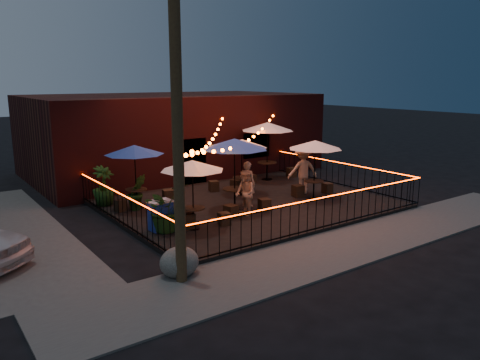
{
  "coord_description": "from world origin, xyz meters",
  "views": [
    {
      "loc": [
        -10.36,
        -11.89,
        4.78
      ],
      "look_at": [
        -0.74,
        1.49,
        1.21
      ],
      "focal_mm": 35.0,
      "sensor_mm": 36.0,
      "label": 1
    }
  ],
  "objects_px": {
    "utility_pole": "(177,115)",
    "cafe_table_1": "(134,151)",
    "cooler": "(161,215)",
    "cafe_table_2": "(235,145)",
    "cafe_table_0": "(192,166)",
    "cafe_table_4": "(315,146)",
    "boulder": "(179,262)",
    "cafe_table_3": "(242,144)",
    "cafe_table_5": "(268,127)"
  },
  "relations": [
    {
      "from": "utility_pole",
      "to": "cafe_table_4",
      "type": "bearing_deg",
      "value": 24.39
    },
    {
      "from": "cafe_table_3",
      "to": "cafe_table_5",
      "type": "height_order",
      "value": "cafe_table_5"
    },
    {
      "from": "cafe_table_4",
      "to": "cooler",
      "type": "xyz_separation_m",
      "value": [
        -6.67,
        -0.04,
        -1.63
      ]
    },
    {
      "from": "cafe_table_4",
      "to": "cafe_table_5",
      "type": "relative_size",
      "value": 0.93
    },
    {
      "from": "cooler",
      "to": "utility_pole",
      "type": "bearing_deg",
      "value": -113.68
    },
    {
      "from": "cafe_table_2",
      "to": "boulder",
      "type": "distance_m",
      "value": 5.96
    },
    {
      "from": "utility_pole",
      "to": "cafe_table_5",
      "type": "bearing_deg",
      "value": 40.73
    },
    {
      "from": "utility_pole",
      "to": "cafe_table_3",
      "type": "xyz_separation_m",
      "value": [
        5.97,
        5.79,
        -1.79
      ]
    },
    {
      "from": "utility_pole",
      "to": "cooler",
      "type": "bearing_deg",
      "value": 71.2
    },
    {
      "from": "cafe_table_1",
      "to": "boulder",
      "type": "bearing_deg",
      "value": -103.92
    },
    {
      "from": "cafe_table_4",
      "to": "cafe_table_3",
      "type": "bearing_deg",
      "value": 130.49
    },
    {
      "from": "utility_pole",
      "to": "cafe_table_0",
      "type": "relative_size",
      "value": 3.32
    },
    {
      "from": "boulder",
      "to": "utility_pole",
      "type": "bearing_deg",
      "value": -110.22
    },
    {
      "from": "utility_pole",
      "to": "cafe_table_5",
      "type": "xyz_separation_m",
      "value": [
        8.59,
        7.4,
        -1.39
      ]
    },
    {
      "from": "cooler",
      "to": "boulder",
      "type": "xyz_separation_m",
      "value": [
        -1.07,
        -3.18,
        -0.26
      ]
    },
    {
      "from": "cafe_table_2",
      "to": "cooler",
      "type": "distance_m",
      "value": 3.69
    },
    {
      "from": "cafe_table_4",
      "to": "cooler",
      "type": "relative_size",
      "value": 2.78
    },
    {
      "from": "cafe_table_2",
      "to": "cooler",
      "type": "xyz_separation_m",
      "value": [
        -3.14,
        -0.45,
        -1.89
      ]
    },
    {
      "from": "cafe_table_0",
      "to": "utility_pole",
      "type": "bearing_deg",
      "value": -124.63
    },
    {
      "from": "cafe_table_1",
      "to": "cafe_table_4",
      "type": "distance_m",
      "value": 6.83
    },
    {
      "from": "cafe_table_2",
      "to": "boulder",
      "type": "xyz_separation_m",
      "value": [
        -4.21,
        -3.63,
        -2.16
      ]
    },
    {
      "from": "cafe_table_1",
      "to": "cafe_table_5",
      "type": "relative_size",
      "value": 0.98
    },
    {
      "from": "cafe_table_0",
      "to": "cafe_table_5",
      "type": "bearing_deg",
      "value": 33.97
    },
    {
      "from": "cooler",
      "to": "cafe_table_2",
      "type": "bearing_deg",
      "value": 3.23
    },
    {
      "from": "cafe_table_1",
      "to": "cafe_table_3",
      "type": "relative_size",
      "value": 1.22
    },
    {
      "from": "cafe_table_2",
      "to": "boulder",
      "type": "relative_size",
      "value": 2.93
    },
    {
      "from": "utility_pole",
      "to": "cafe_table_2",
      "type": "xyz_separation_m",
      "value": [
        4.34,
        3.97,
        -1.48
      ]
    },
    {
      "from": "utility_pole",
      "to": "cooler",
      "type": "height_order",
      "value": "utility_pole"
    },
    {
      "from": "boulder",
      "to": "cooler",
      "type": "bearing_deg",
      "value": 71.36
    },
    {
      "from": "utility_pole",
      "to": "cafe_table_0",
      "type": "distance_m",
      "value": 4.1
    },
    {
      "from": "cafe_table_0",
      "to": "cafe_table_2",
      "type": "xyz_separation_m",
      "value": [
        2.26,
        0.96,
        0.37
      ]
    },
    {
      "from": "cafe_table_3",
      "to": "cooler",
      "type": "height_order",
      "value": "cafe_table_3"
    },
    {
      "from": "cafe_table_1",
      "to": "cafe_table_4",
      "type": "relative_size",
      "value": 1.05
    },
    {
      "from": "cafe_table_3",
      "to": "cafe_table_4",
      "type": "bearing_deg",
      "value": -49.51
    },
    {
      "from": "cafe_table_0",
      "to": "cafe_table_1",
      "type": "xyz_separation_m",
      "value": [
        -0.48,
        3.28,
        0.13
      ]
    },
    {
      "from": "cafe_table_1",
      "to": "boulder",
      "type": "distance_m",
      "value": 6.42
    },
    {
      "from": "cafe_table_1",
      "to": "cooler",
      "type": "relative_size",
      "value": 2.92
    },
    {
      "from": "cafe_table_0",
      "to": "cafe_table_3",
      "type": "bearing_deg",
      "value": 35.53
    },
    {
      "from": "utility_pole",
      "to": "cafe_table_1",
      "type": "bearing_deg",
      "value": 75.73
    },
    {
      "from": "cooler",
      "to": "boulder",
      "type": "height_order",
      "value": "cooler"
    },
    {
      "from": "cafe_table_4",
      "to": "cafe_table_5",
      "type": "height_order",
      "value": "cafe_table_5"
    },
    {
      "from": "cafe_table_0",
      "to": "boulder",
      "type": "xyz_separation_m",
      "value": [
        -1.95,
        -2.67,
        -1.78
      ]
    },
    {
      "from": "boulder",
      "to": "cafe_table_1",
      "type": "bearing_deg",
      "value": 76.08
    },
    {
      "from": "cafe_table_3",
      "to": "cafe_table_2",
      "type": "bearing_deg",
      "value": -131.88
    },
    {
      "from": "boulder",
      "to": "cafe_table_3",
      "type": "bearing_deg",
      "value": 42.99
    },
    {
      "from": "cafe_table_0",
      "to": "cafe_table_4",
      "type": "xyz_separation_m",
      "value": [
        5.78,
        0.55,
        0.11
      ]
    },
    {
      "from": "cafe_table_5",
      "to": "cooler",
      "type": "bearing_deg",
      "value": -152.32
    },
    {
      "from": "utility_pole",
      "to": "boulder",
      "type": "xyz_separation_m",
      "value": [
        0.13,
        0.34,
        -3.63
      ]
    },
    {
      "from": "cafe_table_4",
      "to": "cafe_table_5",
      "type": "xyz_separation_m",
      "value": [
        0.73,
        3.83,
        0.35
      ]
    },
    {
      "from": "cafe_table_1",
      "to": "cafe_table_4",
      "type": "xyz_separation_m",
      "value": [
        6.27,
        -2.72,
        -0.02
      ]
    }
  ]
}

